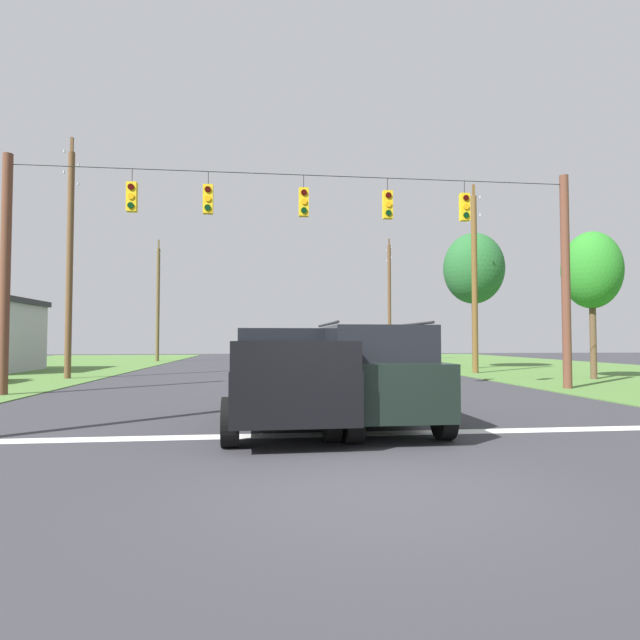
{
  "coord_description": "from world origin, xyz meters",
  "views": [
    {
      "loc": [
        -1.3,
        -5.96,
        1.71
      ],
      "look_at": [
        0.98,
        13.99,
        2.51
      ],
      "focal_mm": 28.68,
      "sensor_mm": 36.0,
      "label": 1
    }
  ],
  "objects": [
    {
      "name": "ground_plane",
      "position": [
        0.0,
        0.0,
        0.0
      ],
      "size": [
        120.0,
        120.0,
        0.0
      ],
      "primitive_type": "plane",
      "color": "#333338"
    },
    {
      "name": "stop_bar_stripe",
      "position": [
        0.0,
        3.3,
        0.0
      ],
      "size": [
        15.76,
        0.45,
        0.01
      ],
      "primitive_type": "cube",
      "color": "white",
      "rests_on": "ground"
    },
    {
      "name": "lane_dash_0",
      "position": [
        0.0,
        9.3,
        0.0
      ],
      "size": [
        2.5,
        0.15,
        0.01
      ],
      "primitive_type": "cube",
      "rotation": [
        0.0,
        0.0,
        1.57
      ],
      "color": "white",
      "rests_on": "ground"
    },
    {
      "name": "lane_dash_1",
      "position": [
        0.0,
        15.49,
        0.0
      ],
      "size": [
        2.5,
        0.15,
        0.01
      ],
      "primitive_type": "cube",
      "rotation": [
        0.0,
        0.0,
        1.57
      ],
      "color": "white",
      "rests_on": "ground"
    },
    {
      "name": "lane_dash_2",
      "position": [
        0.0,
        21.57,
        0.0
      ],
      "size": [
        2.5,
        0.15,
        0.01
      ],
      "primitive_type": "cube",
      "rotation": [
        0.0,
        0.0,
        1.57
      ],
      "color": "white",
      "rests_on": "ground"
    },
    {
      "name": "lane_dash_3",
      "position": [
        0.0,
        29.87,
        0.0
      ],
      "size": [
        2.5,
        0.15,
        0.01
      ],
      "primitive_type": "cube",
      "rotation": [
        0.0,
        0.0,
        1.57
      ],
      "color": "white",
      "rests_on": "ground"
    },
    {
      "name": "lane_dash_4",
      "position": [
        0.0,
        37.46,
        0.0
      ],
      "size": [
        2.5,
        0.15,
        0.01
      ],
      "primitive_type": "cube",
      "rotation": [
        0.0,
        0.0,
        1.57
      ],
      "color": "white",
      "rests_on": "ground"
    },
    {
      "name": "overhead_signal_span",
      "position": [
        0.05,
        10.91,
        4.38
      ],
      "size": [
        18.95,
        0.31,
        7.59
      ],
      "color": "brown",
      "rests_on": "ground"
    },
    {
      "name": "pickup_truck",
      "position": [
        -0.84,
        4.36,
        0.97
      ],
      "size": [
        2.39,
        5.45,
        1.95
      ],
      "color": "black",
      "rests_on": "ground"
    },
    {
      "name": "suv_black",
      "position": [
        0.85,
        4.2,
        1.06
      ],
      "size": [
        2.24,
        4.81,
        2.05
      ],
      "color": "black",
      "rests_on": "ground"
    },
    {
      "name": "utility_pole_mid_right",
      "position": [
        9.67,
        19.33,
        4.89
      ],
      "size": [
        0.29,
        1.7,
        9.85
      ],
      "color": "brown",
      "rests_on": "ground"
    },
    {
      "name": "utility_pole_far_right",
      "position": [
        9.48,
        36.35,
        5.19
      ],
      "size": [
        0.29,
        1.72,
        10.38
      ],
      "color": "brown",
      "rests_on": "ground"
    },
    {
      "name": "utility_pole_mid_left",
      "position": [
        -9.82,
        17.79,
        5.4
      ],
      "size": [
        0.28,
        1.81,
        10.85
      ],
      "color": "brown",
      "rests_on": "ground"
    },
    {
      "name": "utility_pole_far_left",
      "position": [
        -9.66,
        36.48,
        4.91
      ],
      "size": [
        0.28,
        1.87,
        9.89
      ],
      "color": "brown",
      "rests_on": "ground"
    },
    {
      "name": "tree_roadside_right",
      "position": [
        11.53,
        23.73,
        6.07
      ],
      "size": [
        3.64,
        3.64,
        8.25
      ],
      "color": "brown",
      "rests_on": "ground"
    },
    {
      "name": "tree_roadside_far_right",
      "position": [
        13.08,
        14.82,
        4.76
      ],
      "size": [
        2.5,
        2.5,
        6.49
      ],
      "color": "brown",
      "rests_on": "ground"
    }
  ]
}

